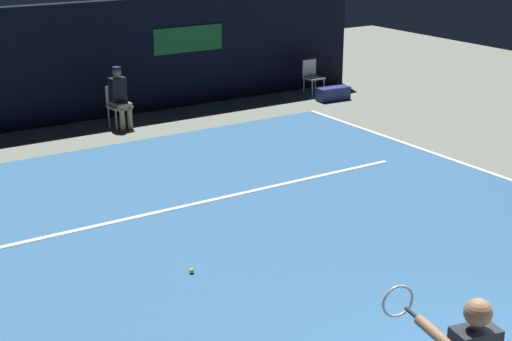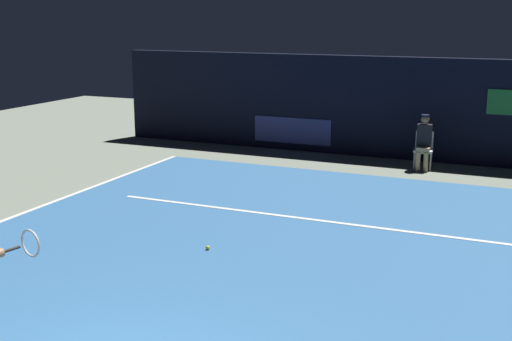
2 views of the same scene
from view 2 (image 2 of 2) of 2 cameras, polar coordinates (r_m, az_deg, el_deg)
name	(u,v)px [view 2 (image 2 of 2)]	position (r m, az deg, el deg)	size (l,w,h in m)	color
ground_plane	(279,258)	(10.39, 1.93, -7.47)	(31.56, 31.56, 0.00)	gray
court_surface	(279,258)	(10.39, 1.93, -7.44)	(10.62, 11.69, 0.01)	#336699
line_sideline_right	(13,217)	(13.15, -19.92, -3.73)	(0.10, 11.69, 0.01)	white
line_service	(320,221)	(12.21, 5.49, -4.26)	(8.28, 0.10, 0.01)	white
back_wall	(395,108)	(17.63, 11.72, 5.22)	(15.68, 0.33, 2.60)	black
line_judge_on_chair	(424,141)	(16.51, 14.05, 2.41)	(0.47, 0.56, 1.32)	white
tennis_ball	(208,248)	(10.73, -4.11, -6.55)	(0.07, 0.07, 0.07)	#CCE033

